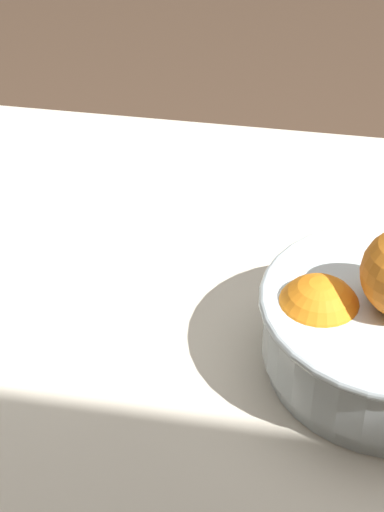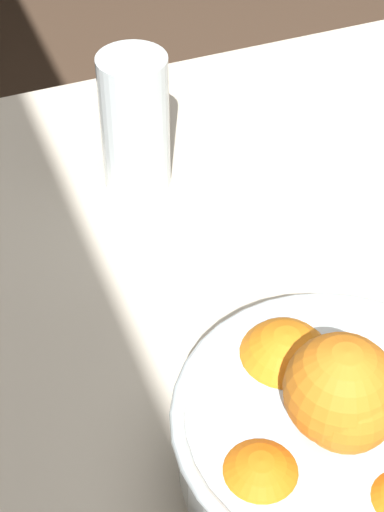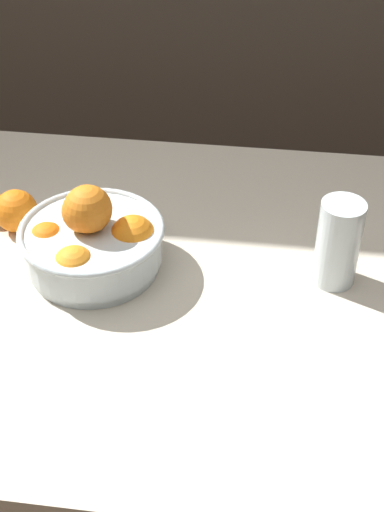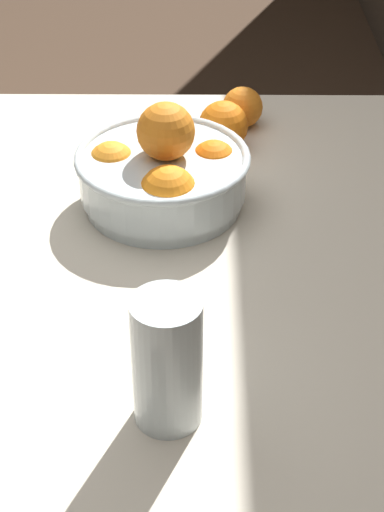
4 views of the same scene
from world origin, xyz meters
name	(u,v)px [view 2 (image 2 of 4)]	position (x,y,z in m)	size (l,w,h in m)	color
dining_table	(260,411)	(0.00, 0.00, 0.67)	(1.00, 0.92, 0.76)	beige
fruit_bowl	(335,436)	(-0.14, 0.01, 0.82)	(0.25, 0.25, 0.16)	silver
juice_glass	(135,128)	(0.28, 0.03, 0.83)	(0.07, 0.07, 0.16)	#F4A314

